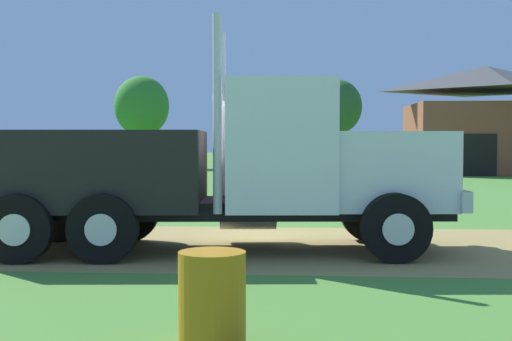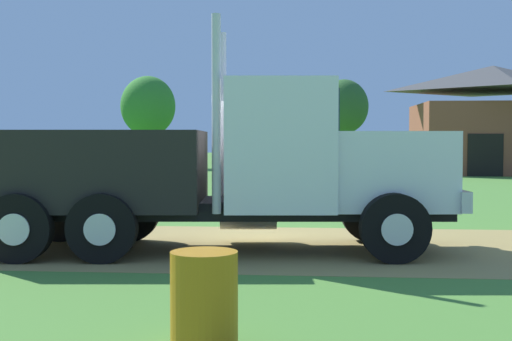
% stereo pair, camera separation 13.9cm
% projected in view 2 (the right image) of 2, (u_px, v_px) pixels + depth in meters
% --- Properties ---
extents(ground_plane, '(200.00, 200.00, 0.00)m').
position_uv_depth(ground_plane, '(231.00, 246.00, 11.73)').
color(ground_plane, '#4A8032').
extents(dirt_track, '(120.00, 5.09, 0.01)m').
position_uv_depth(dirt_track, '(231.00, 245.00, 11.73)').
color(dirt_track, olive).
rests_on(dirt_track, ground_plane).
extents(truck_foreground_white, '(7.86, 3.12, 3.70)m').
position_uv_depth(truck_foreground_white, '(218.00, 171.00, 11.13)').
color(truck_foreground_white, black).
rests_on(truck_foreground_white, ground_plane).
extents(steel_barrel, '(0.59, 0.59, 0.85)m').
position_uv_depth(steel_barrel, '(204.00, 300.00, 5.87)').
color(steel_barrel, '#B27214').
rests_on(steel_barrel, ground_plane).
extents(shed_building, '(8.78, 7.03, 6.04)m').
position_uv_depth(shed_building, '(492.00, 122.00, 38.15)').
color(shed_building, brown).
rests_on(shed_building, ground_plane).
extents(tree_left, '(3.75, 3.75, 6.30)m').
position_uv_depth(tree_left, '(148.00, 106.00, 46.78)').
color(tree_left, '#513823').
rests_on(tree_left, ground_plane).
extents(tree_mid, '(3.68, 3.68, 6.44)m').
position_uv_depth(tree_mid, '(344.00, 107.00, 50.76)').
color(tree_mid, '#513823').
rests_on(tree_mid, ground_plane).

